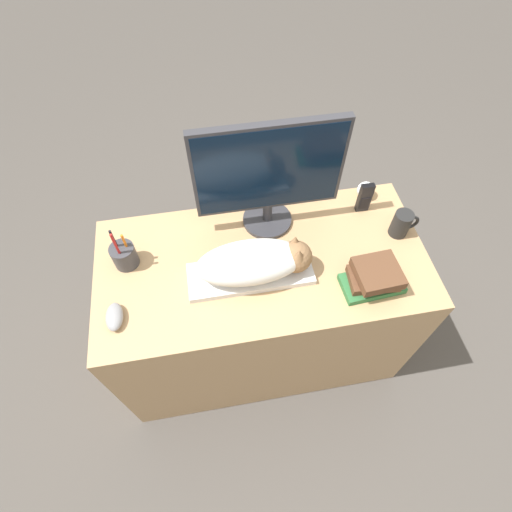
{
  "coord_description": "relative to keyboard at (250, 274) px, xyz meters",
  "views": [
    {
      "loc": [
        -0.17,
        -0.5,
        1.99
      ],
      "look_at": [
        -0.03,
        0.29,
        0.82
      ],
      "focal_mm": 28.0,
      "sensor_mm": 36.0,
      "label": 1
    }
  ],
  "objects": [
    {
      "name": "ground_plane",
      "position": [
        0.05,
        -0.25,
        -0.77
      ],
      "size": [
        12.0,
        12.0,
        0.0
      ],
      "primitive_type": "plane",
      "color": "#4C4742"
    },
    {
      "name": "desk",
      "position": [
        0.05,
        0.05,
        -0.39
      ],
      "size": [
        1.24,
        0.6,
        0.76
      ],
      "color": "tan",
      "rests_on": "ground_plane"
    },
    {
      "name": "pen_cup",
      "position": [
        -0.44,
        0.13,
        0.04
      ],
      "size": [
        0.09,
        0.09,
        0.2
      ],
      "color": "#38383D",
      "rests_on": "desk"
    },
    {
      "name": "coffee_mug",
      "position": [
        0.6,
        0.1,
        0.04
      ],
      "size": [
        0.11,
        0.07,
        0.11
      ],
      "color": "black",
      "rests_on": "desk"
    },
    {
      "name": "book_stack",
      "position": [
        0.42,
        -0.11,
        0.03
      ],
      "size": [
        0.22,
        0.15,
        0.1
      ],
      "color": "#2D6B38",
      "rests_on": "desk"
    },
    {
      "name": "monitor",
      "position": [
        0.11,
        0.24,
        0.25
      ],
      "size": [
        0.53,
        0.19,
        0.46
      ],
      "color": "#333338",
      "rests_on": "desk"
    },
    {
      "name": "phone",
      "position": [
        0.5,
        0.24,
        0.06
      ],
      "size": [
        0.05,
        0.02,
        0.14
      ],
      "color": "black",
      "rests_on": "desk"
    },
    {
      "name": "keyboard",
      "position": [
        0.0,
        0.0,
        0.0
      ],
      "size": [
        0.45,
        0.15,
        0.02
      ],
      "color": "silver",
      "rests_on": "desk"
    },
    {
      "name": "computer_mouse",
      "position": [
        -0.48,
        -0.09,
        0.01
      ],
      "size": [
        0.06,
        0.11,
        0.04
      ],
      "color": "gray",
      "rests_on": "desk"
    },
    {
      "name": "baseball",
      "position": [
        0.53,
        0.31,
        0.02
      ],
      "size": [
        0.07,
        0.07,
        0.07
      ],
      "color": "silver",
      "rests_on": "desk"
    },
    {
      "name": "cat",
      "position": [
        0.03,
        -0.0,
        0.08
      ],
      "size": [
        0.41,
        0.17,
        0.14
      ],
      "color": "white",
      "rests_on": "keyboard"
    }
  ]
}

